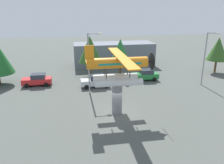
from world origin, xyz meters
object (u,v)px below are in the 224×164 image
Objects in this scene: car_far_green at (145,75)px; streetlight_secondary at (206,55)px; tree_far_east at (218,49)px; floatplane_monument at (119,67)px; car_near_red at (37,80)px; storefront_building at (114,54)px; tree_east at (90,49)px; car_mid_silver at (96,81)px; display_pedestal at (117,98)px; streetlight_primary at (90,59)px; tree_center_back at (120,51)px.

car_far_green is 0.55× the size of streetlight_secondary.
streetlight_secondary is 8.12m from tree_far_east.
floatplane_monument is 2.48× the size of car_far_green.
tree_far_east is at bearing -171.46° from car_far_green.
streetlight_secondary is (24.20, -4.00, 3.59)m from car_near_red.
storefront_building is 9.64m from tree_east.
car_far_green is (7.99, 1.73, 0.00)m from car_mid_silver.
car_far_green is at bearing 57.99° from display_pedestal.
tree_far_east reaches higher than car_near_red.
streetlight_primary is at bearing 109.99° from floatplane_monument.
car_mid_silver is at bearing 68.62° from streetlight_primary.
storefront_building is 19.04m from tree_far_east.
floatplane_monument is at bearing -0.60° from display_pedestal.
storefront_building is at bearing 68.64° from streetlight_primary.
car_mid_silver is (-1.41, 9.00, -4.25)m from floatplane_monument.
car_near_red and car_far_green have the same top height.
car_near_red is 0.27× the size of storefront_building.
car_mid_silver is at bearing -135.71° from tree_center_back.
streetlight_primary is at bearing 24.66° from car_far_green.
tree_center_back is (12.94, 2.29, 3.42)m from car_near_red.
streetlight_primary is at bearing 149.07° from car_near_red.
streetlight_primary is at bearing -128.83° from tree_center_back.
car_far_green is 0.63× the size of tree_east.
floatplane_monument is 16.05m from streetlight_secondary.
car_near_red is 0.63× the size of tree_east.
floatplane_monument is 0.66× the size of storefront_building.
car_mid_silver and car_far_green have the same top height.
floatplane_monument is 22.50m from storefront_building.
tree_center_back reaches higher than tree_far_east.
floatplane_monument is 1.68× the size of tree_center_back.
streetlight_secondary reaches higher than tree_far_east.
car_near_red and car_mid_silver have the same top height.
display_pedestal is at bearing -147.85° from tree_far_east.
floatplane_monument is 1.68× the size of tree_far_east.
car_far_green is 0.68× the size of tree_center_back.
floatplane_monument is 23.92m from tree_far_east.
car_mid_silver is 0.68× the size of tree_center_back.
car_far_green is at bearing 24.66° from streetlight_primary.
car_mid_silver is 14.02m from storefront_building.
car_far_green is 5.56m from tree_center_back.
car_near_red is at bearing 170.60° from streetlight_secondary.
storefront_building is at bearing -111.35° from car_mid_silver.
floatplane_monument is at bearing -83.33° from tree_east.
tree_east is (0.66, 7.70, -0.05)m from streetlight_primary.
storefront_building reaches higher than car_mid_silver.
streetlight_primary is 0.51× the size of storefront_building.
tree_east is at bearing -87.17° from car_mid_silver.
floatplane_monument reaches higher than car_far_green.
display_pedestal is 0.56× the size of tree_center_back.
car_mid_silver is 0.55× the size of streetlight_secondary.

